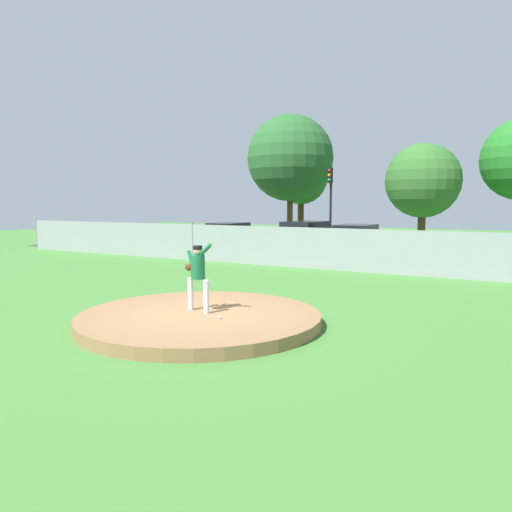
{
  "coord_description": "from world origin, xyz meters",
  "views": [
    {
      "loc": [
        6.47,
        -8.78,
        2.74
      ],
      "look_at": [
        -0.15,
        2.83,
        1.29
      ],
      "focal_mm": 34.11,
      "sensor_mm": 36.0,
      "label": 1
    }
  ],
  "objects_px": {
    "traffic_cone_orange": "(489,254)",
    "baseball": "(220,317)",
    "parked_car_burgundy": "(355,243)",
    "parked_car_red": "(228,238)",
    "traffic_light_near": "(330,194)",
    "parked_car_charcoal": "(305,240)",
    "pitcher_youth": "(198,271)"
  },
  "relations": [
    {
      "from": "pitcher_youth",
      "to": "parked_car_charcoal",
      "type": "distance_m",
      "value": 14.64
    },
    {
      "from": "pitcher_youth",
      "to": "traffic_light_near",
      "type": "height_order",
      "value": "traffic_light_near"
    },
    {
      "from": "parked_car_red",
      "to": "traffic_cone_orange",
      "type": "relative_size",
      "value": 7.86
    },
    {
      "from": "parked_car_burgundy",
      "to": "parked_car_red",
      "type": "xyz_separation_m",
      "value": [
        -7.68,
        0.41,
        -0.04
      ]
    },
    {
      "from": "baseball",
      "to": "parked_car_charcoal",
      "type": "bearing_deg",
      "value": 107.04
    },
    {
      "from": "baseball",
      "to": "parked_car_charcoal",
      "type": "height_order",
      "value": "parked_car_charcoal"
    },
    {
      "from": "pitcher_youth",
      "to": "traffic_light_near",
      "type": "relative_size",
      "value": 0.33
    },
    {
      "from": "pitcher_youth",
      "to": "baseball",
      "type": "bearing_deg",
      "value": -23.3
    },
    {
      "from": "parked_car_charcoal",
      "to": "traffic_cone_orange",
      "type": "xyz_separation_m",
      "value": [
        8.45,
        3.01,
        -0.6
      ]
    },
    {
      "from": "pitcher_youth",
      "to": "parked_car_burgundy",
      "type": "height_order",
      "value": "pitcher_youth"
    },
    {
      "from": "pitcher_youth",
      "to": "parked_car_burgundy",
      "type": "relative_size",
      "value": 0.38
    },
    {
      "from": "parked_car_burgundy",
      "to": "traffic_cone_orange",
      "type": "distance_m",
      "value": 6.52
    },
    {
      "from": "pitcher_youth",
      "to": "parked_car_red",
      "type": "relative_size",
      "value": 0.37
    },
    {
      "from": "parked_car_red",
      "to": "traffic_cone_orange",
      "type": "xyz_separation_m",
      "value": [
        13.42,
        2.64,
        -0.52
      ]
    },
    {
      "from": "parked_car_red",
      "to": "traffic_light_near",
      "type": "height_order",
      "value": "traffic_light_near"
    },
    {
      "from": "baseball",
      "to": "parked_car_burgundy",
      "type": "height_order",
      "value": "parked_car_burgundy"
    },
    {
      "from": "pitcher_youth",
      "to": "traffic_light_near",
      "type": "bearing_deg",
      "value": 102.08
    },
    {
      "from": "baseball",
      "to": "traffic_cone_orange",
      "type": "distance_m",
      "value": 18.0
    },
    {
      "from": "baseball",
      "to": "pitcher_youth",
      "type": "bearing_deg",
      "value": 156.7
    },
    {
      "from": "parked_car_charcoal",
      "to": "traffic_cone_orange",
      "type": "distance_m",
      "value": 8.99
    },
    {
      "from": "pitcher_youth",
      "to": "traffic_light_near",
      "type": "xyz_separation_m",
      "value": [
        -3.99,
        18.63,
        2.1
      ]
    },
    {
      "from": "traffic_cone_orange",
      "to": "baseball",
      "type": "bearing_deg",
      "value": -102.81
    },
    {
      "from": "parked_car_red",
      "to": "parked_car_charcoal",
      "type": "distance_m",
      "value": 4.99
    },
    {
      "from": "baseball",
      "to": "traffic_light_near",
      "type": "distance_m",
      "value": 19.82
    },
    {
      "from": "parked_car_red",
      "to": "parked_car_charcoal",
      "type": "relative_size",
      "value": 0.94
    },
    {
      "from": "baseball",
      "to": "traffic_cone_orange",
      "type": "relative_size",
      "value": 0.13
    },
    {
      "from": "parked_car_burgundy",
      "to": "traffic_light_near",
      "type": "relative_size",
      "value": 0.87
    },
    {
      "from": "baseball",
      "to": "traffic_light_near",
      "type": "relative_size",
      "value": 0.02
    },
    {
      "from": "pitcher_youth",
      "to": "parked_car_charcoal",
      "type": "height_order",
      "value": "pitcher_youth"
    },
    {
      "from": "parked_car_charcoal",
      "to": "traffic_cone_orange",
      "type": "height_order",
      "value": "parked_car_charcoal"
    },
    {
      "from": "parked_car_red",
      "to": "parked_car_charcoal",
      "type": "height_order",
      "value": "parked_car_charcoal"
    },
    {
      "from": "baseball",
      "to": "parked_car_red",
      "type": "relative_size",
      "value": 0.02
    }
  ]
}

